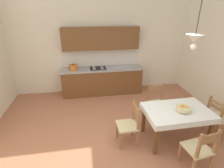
% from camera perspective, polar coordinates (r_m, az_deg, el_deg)
% --- Properties ---
extents(ground_plane, '(6.47, 6.51, 0.10)m').
position_cam_1_polar(ground_plane, '(3.95, 2.09, -20.54)').
color(ground_plane, '#AD6B4C').
extents(wall_back, '(6.47, 0.12, 4.24)m').
position_cam_1_polar(wall_back, '(5.84, -3.59, 17.90)').
color(wall_back, silver).
rests_on(wall_back, ground_plane).
extents(kitchen_cabinetry, '(2.67, 0.63, 2.20)m').
position_cam_1_polar(kitchen_cabinetry, '(5.78, -3.44, 4.97)').
color(kitchen_cabinetry, brown).
rests_on(kitchen_cabinetry, ground_plane).
extents(dining_table, '(1.38, 0.93, 0.75)m').
position_cam_1_polar(dining_table, '(3.98, 20.70, -9.59)').
color(dining_table, brown).
rests_on(dining_table, ground_plane).
extents(dining_chair_camera_side, '(0.47, 0.47, 0.93)m').
position_cam_1_polar(dining_chair_camera_side, '(3.56, 26.88, -18.79)').
color(dining_chair_camera_side, '#D1BC89').
rests_on(dining_chair_camera_side, ground_plane).
extents(dining_chair_tv_side, '(0.43, 0.43, 0.93)m').
position_cam_1_polar(dining_chair_tv_side, '(3.76, 5.65, -13.38)').
color(dining_chair_tv_side, '#D1BC89').
rests_on(dining_chair_tv_side, ground_plane).
extents(dining_chair_kitchen_side, '(0.43, 0.43, 0.93)m').
position_cam_1_polar(dining_chair_kitchen_side, '(4.68, 14.66, -6.04)').
color(dining_chair_kitchen_side, '#D1BC89').
rests_on(dining_chair_kitchen_side, ground_plane).
extents(dining_chair_window_side, '(0.47, 0.47, 0.93)m').
position_cam_1_polar(dining_chair_window_side, '(4.64, 31.60, -9.41)').
color(dining_chair_window_side, '#D1BC89').
rests_on(dining_chair_window_side, ground_plane).
extents(fruit_bowl, '(0.30, 0.30, 0.12)m').
position_cam_1_polar(fruit_bowl, '(3.87, 22.59, -7.53)').
color(fruit_bowl, beige).
rests_on(fruit_bowl, dining_table).
extents(pendant_lamp, '(0.32, 0.32, 0.81)m').
position_cam_1_polar(pendant_lamp, '(3.34, 25.76, 13.22)').
color(pendant_lamp, black).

